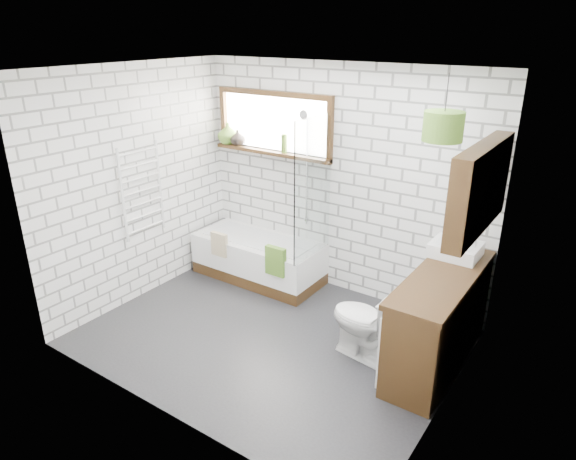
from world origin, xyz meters
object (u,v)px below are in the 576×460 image
Objects in this scene: vanity at (439,320)px; toilet at (368,322)px; bathtub at (259,258)px; pendant at (443,126)px; basin at (455,249)px.

toilet is (-0.54, -0.29, -0.07)m from vanity.
pendant reaches higher than bathtub.
vanity is 0.62m from toilet.
basin is 1.36× the size of pendant.
pendant is (-0.17, 0.03, 1.67)m from vanity.
pendant reaches higher than vanity.
vanity reaches higher than toilet.
bathtub is at bearing 169.57° from vanity.
basin is 1.05m from toilet.
bathtub is at bearing -179.36° from basin.
toilet is at bearing -152.08° from vanity.
bathtub is at bearing -103.72° from toilet.
basin is at bearing 155.08° from toilet.
toilet reaches higher than bathtub.
bathtub is 1.92m from toilet.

